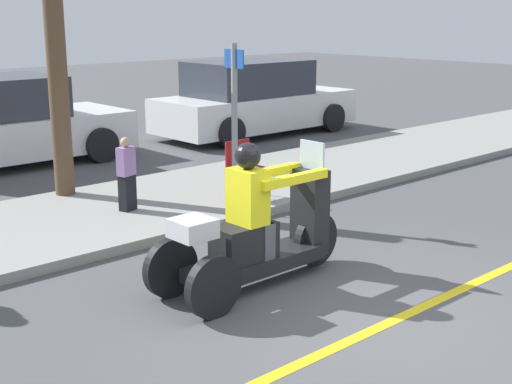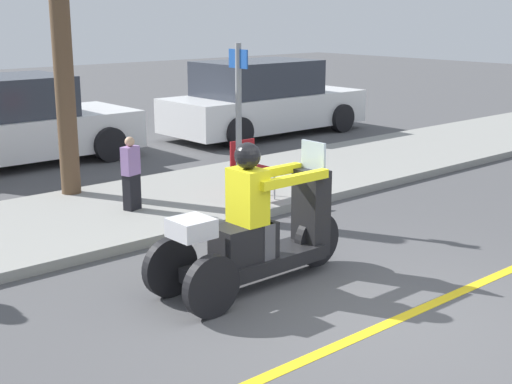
# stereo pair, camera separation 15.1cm
# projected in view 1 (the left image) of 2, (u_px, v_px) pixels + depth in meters

# --- Properties ---
(ground_plane) EXTENTS (60.00, 60.00, 0.00)m
(ground_plane) POSITION_uv_depth(u_px,v_px,m) (387.00, 324.00, 6.38)
(ground_plane) COLOR #4C4C4F
(lane_stripe) EXTENTS (24.00, 0.12, 0.01)m
(lane_stripe) POSITION_uv_depth(u_px,v_px,m) (370.00, 331.00, 6.22)
(lane_stripe) COLOR gold
(lane_stripe) RESTS_ON ground
(sidewalk_strip) EXTENTS (28.00, 2.80, 0.12)m
(sidewalk_strip) POSITION_uv_depth(u_px,v_px,m) (115.00, 212.00, 9.66)
(sidewalk_strip) COLOR gray
(sidewalk_strip) RESTS_ON ground
(motorcycle_trike) EXTENTS (2.29, 0.76, 1.49)m
(motorcycle_trike) POSITION_uv_depth(u_px,v_px,m) (257.00, 235.00, 7.15)
(motorcycle_trike) COLOR black
(motorcycle_trike) RESTS_ON ground
(spectator_far_back) EXTENTS (0.27, 0.20, 0.99)m
(spectator_far_back) POSITION_uv_depth(u_px,v_px,m) (127.00, 175.00, 9.43)
(spectator_far_back) COLOR black
(spectator_far_back) RESTS_ON sidewalk_strip
(folding_chair_set_back) EXTENTS (0.47, 0.47, 0.82)m
(folding_chair_set_back) POSITION_uv_depth(u_px,v_px,m) (243.00, 163.00, 10.05)
(folding_chair_set_back) COLOR #A5A8AD
(folding_chair_set_back) RESTS_ON sidewalk_strip
(parked_car_lot_far) EXTENTS (4.72, 2.04, 1.65)m
(parked_car_lot_far) POSITION_uv_depth(u_px,v_px,m) (254.00, 100.00, 15.88)
(parked_car_lot_far) COLOR silver
(parked_car_lot_far) RESTS_ON ground
(tree_trunk) EXTENTS (0.28, 0.28, 3.46)m
(tree_trunk) POSITION_uv_depth(u_px,v_px,m) (57.00, 74.00, 9.97)
(tree_trunk) COLOR brown
(tree_trunk) RESTS_ON sidewalk_strip
(street_sign) EXTENTS (0.08, 0.36, 2.20)m
(street_sign) POSITION_uv_depth(u_px,v_px,m) (235.00, 121.00, 9.28)
(street_sign) COLOR gray
(street_sign) RESTS_ON sidewalk_strip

